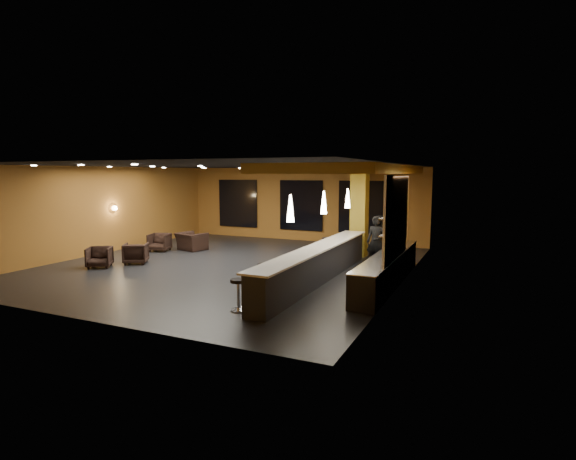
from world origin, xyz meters
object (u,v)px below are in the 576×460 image
at_px(armchair_b, 136,253).
at_px(armchair_d, 192,241).
at_px(bar_counter, 317,265).
at_px(bar_stool_5, 327,246).
at_px(armchair_c, 160,242).
at_px(staff_b, 381,241).
at_px(bar_stool_0, 238,291).
at_px(bar_stool_3, 302,259).
at_px(staff_c, 385,243).
at_px(pendant_2, 348,198).
at_px(pendant_0, 290,208).
at_px(bar_stool_1, 265,275).
at_px(column, 359,212).
at_px(armchair_a, 100,257).
at_px(staff_a, 376,242).
at_px(bar_stool_2, 281,269).
at_px(prep_counter, 388,270).
at_px(pendant_1, 324,202).
at_px(bar_stool_4, 318,253).

xyz_separation_m(armchair_b, armchair_d, (0.10, 3.18, -0.00)).
bearing_deg(bar_counter, bar_stool_5, 104.42).
relative_size(bar_counter, armchair_c, 9.79).
xyz_separation_m(bar_counter, staff_b, (1.22, 3.07, 0.39)).
bearing_deg(bar_stool_0, bar_stool_3, 91.53).
distance_m(staff_c, armchair_c, 9.25).
distance_m(armchair_b, armchair_d, 3.18).
distance_m(pendant_2, armchair_b, 7.86).
distance_m(staff_c, bar_stool_5, 2.16).
xyz_separation_m(pendant_0, bar_stool_1, (-0.73, -0.03, -1.81)).
xyz_separation_m(column, bar_stool_1, (-0.73, -6.63, -1.21)).
bearing_deg(armchair_a, pendant_0, -38.44).
bearing_deg(staff_c, armchair_c, 166.55).
distance_m(staff_a, bar_stool_2, 4.02).
xyz_separation_m(prep_counter, pendant_2, (-2.00, 2.50, 1.92)).
height_order(armchair_b, bar_stool_2, armchair_b).
xyz_separation_m(armchair_a, bar_stool_2, (6.70, 0.48, 0.10)).
height_order(pendant_0, armchair_a, pendant_0).
distance_m(pendant_2, armchair_d, 7.10).
xyz_separation_m(pendant_1, staff_c, (1.30, 2.81, -1.55)).
bearing_deg(column, bar_stool_0, -94.74).
height_order(armchair_b, bar_stool_3, bar_stool_3).
bearing_deg(staff_a, pendant_1, -114.83).
relative_size(pendant_0, armchair_b, 0.86).
bearing_deg(pendant_1, bar_stool_2, -125.02).
xyz_separation_m(bar_counter, bar_stool_4, (-0.76, 2.05, -0.02)).
height_order(bar_counter, pendant_2, pendant_2).
bearing_deg(bar_counter, staff_a, 67.85).
bearing_deg(bar_stool_4, staff_a, 20.29).
height_order(staff_c, bar_stool_1, staff_c).
bearing_deg(column, armchair_d, -166.87).
height_order(pendant_2, bar_stool_1, pendant_2).
bearing_deg(armchair_d, staff_c, -162.34).
distance_m(pendant_0, bar_stool_2, 2.44).
bearing_deg(armchair_c, pendant_2, -12.53).
relative_size(pendant_0, staff_a, 0.39).
distance_m(bar_stool_0, bar_stool_4, 5.56).
distance_m(armchair_c, bar_stool_3, 7.27).
bearing_deg(prep_counter, bar_stool_0, -123.69).
xyz_separation_m(staff_b, bar_stool_5, (-2.07, 0.22, -0.35)).
height_order(prep_counter, bar_stool_4, prep_counter).
height_order(staff_c, bar_stool_4, staff_c).
bearing_deg(armchair_d, armchair_b, 103.83).
distance_m(bar_stool_1, bar_stool_4, 4.08).
height_order(pendant_2, bar_stool_3, pendant_2).
distance_m(pendant_2, bar_stool_0, 6.80).
bearing_deg(bar_stool_1, bar_stool_2, 95.84).
distance_m(pendant_2, bar_stool_5, 2.02).
height_order(column, staff_a, column).
distance_m(bar_counter, bar_stool_4, 2.18).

